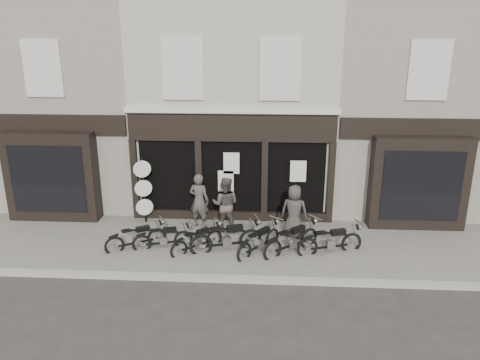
# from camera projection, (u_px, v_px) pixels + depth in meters

# --- Properties ---
(ground_plane) EXTENTS (90.00, 90.00, 0.00)m
(ground_plane) POSITION_uv_depth(u_px,v_px,m) (225.00, 260.00, 14.14)
(ground_plane) COLOR #2D2B28
(ground_plane) RESTS_ON ground
(pavement) EXTENTS (30.00, 4.20, 0.12)m
(pavement) POSITION_uv_depth(u_px,v_px,m) (227.00, 245.00, 14.98)
(pavement) COLOR #635E57
(pavement) RESTS_ON ground_plane
(kerb) EXTENTS (30.00, 0.25, 0.13)m
(kerb) POSITION_uv_depth(u_px,v_px,m) (221.00, 279.00, 12.93)
(kerb) COLOR gray
(kerb) RESTS_ON ground_plane
(central_building) EXTENTS (7.30, 6.22, 8.34)m
(central_building) POSITION_uv_depth(u_px,v_px,m) (237.00, 97.00, 18.55)
(central_building) COLOR #A4A08D
(central_building) RESTS_ON ground
(neighbour_left) EXTENTS (5.60, 6.73, 8.34)m
(neighbour_left) POSITION_uv_depth(u_px,v_px,m) (81.00, 97.00, 18.87)
(neighbour_left) COLOR gray
(neighbour_left) RESTS_ON ground
(neighbour_right) EXTENTS (5.60, 6.73, 8.34)m
(neighbour_right) POSITION_uv_depth(u_px,v_px,m) (400.00, 100.00, 18.15)
(neighbour_right) COLOR gray
(neighbour_right) RESTS_ON ground
(motorcycle_0) EXTENTS (1.77, 1.25, 0.95)m
(motorcycle_0) POSITION_uv_depth(u_px,v_px,m) (137.00, 240.00, 14.63)
(motorcycle_0) COLOR black
(motorcycle_0) RESTS_ON ground
(motorcycle_1) EXTENTS (1.84, 0.85, 0.91)m
(motorcycle_1) POSITION_uv_depth(u_px,v_px,m) (164.00, 240.00, 14.64)
(motorcycle_1) COLOR black
(motorcycle_1) RESTS_ON ground
(motorcycle_2) EXTENTS (1.56, 1.41, 0.91)m
(motorcycle_2) POSITION_uv_depth(u_px,v_px,m) (197.00, 242.00, 14.48)
(motorcycle_2) COLOR black
(motorcycle_2) RESTS_ON ground
(motorcycle_3) EXTENTS (2.22, 1.04, 1.10)m
(motorcycle_3) POSITION_uv_depth(u_px,v_px,m) (227.00, 240.00, 14.42)
(motorcycle_3) COLOR black
(motorcycle_3) RESTS_ON ground
(motorcycle_4) EXTENTS (1.42, 1.72, 0.96)m
(motorcycle_4) POSITION_uv_depth(u_px,v_px,m) (259.00, 243.00, 14.38)
(motorcycle_4) COLOR black
(motorcycle_4) RESTS_ON ground
(motorcycle_5) EXTENTS (1.82, 1.59, 1.04)m
(motorcycle_5) POSITION_uv_depth(u_px,v_px,m) (292.00, 242.00, 14.36)
(motorcycle_5) COLOR black
(motorcycle_5) RESTS_ON ground
(motorcycle_6) EXTENTS (2.06, 0.93, 1.02)m
(motorcycle_6) POSITION_uv_depth(u_px,v_px,m) (331.00, 243.00, 14.29)
(motorcycle_6) COLOR black
(motorcycle_6) RESTS_ON ground
(man_left) EXTENTS (0.79, 0.61, 1.91)m
(man_left) POSITION_uv_depth(u_px,v_px,m) (199.00, 201.00, 15.96)
(man_left) COLOR #453E39
(man_left) RESTS_ON pavement
(man_centre) EXTENTS (0.99, 0.81, 1.88)m
(man_centre) POSITION_uv_depth(u_px,v_px,m) (225.00, 204.00, 15.68)
(man_centre) COLOR #49423B
(man_centre) RESTS_ON pavement
(man_right) EXTENTS (0.96, 0.72, 1.78)m
(man_right) POSITION_uv_depth(u_px,v_px,m) (294.00, 211.00, 15.19)
(man_right) COLOR #3A3430
(man_right) RESTS_ON pavement
(advert_sign_post) EXTENTS (0.57, 0.39, 2.47)m
(advert_sign_post) POSITION_uv_depth(u_px,v_px,m) (144.00, 193.00, 16.28)
(advert_sign_post) COLOR black
(advert_sign_post) RESTS_ON ground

